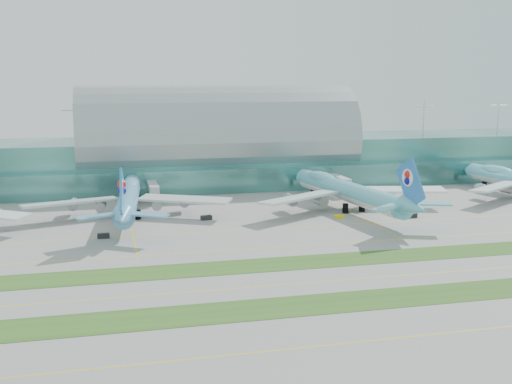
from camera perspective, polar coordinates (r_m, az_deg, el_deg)
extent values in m
plane|color=gray|center=(163.04, 4.56, -6.44)|extent=(700.00, 700.00, 0.00)
cube|color=#3D7A75|center=(285.01, -3.54, 2.78)|extent=(340.00, 42.00, 20.00)
cube|color=#3D7A75|center=(262.37, -2.61, 1.05)|extent=(340.00, 8.00, 10.00)
ellipsoid|color=#9EA5A8|center=(283.91, -3.56, 4.79)|extent=(340.00, 46.20, 16.17)
cylinder|color=white|center=(283.27, -3.58, 6.40)|extent=(0.80, 0.80, 16.00)
cube|color=#B2B7B7|center=(247.47, -9.19, 0.49)|extent=(3.50, 22.00, 3.00)
cylinder|color=black|center=(238.27, -8.97, -0.73)|extent=(1.00, 1.00, 4.00)
cube|color=#B2B7B7|center=(263.76, 7.28, 1.14)|extent=(3.50, 22.00, 3.00)
cylinder|color=black|center=(255.15, 8.05, 0.02)|extent=(1.00, 1.00, 4.00)
cube|color=#B2B7B7|center=(298.58, 20.87, 1.60)|extent=(3.50, 22.00, 3.00)
cube|color=#2D591E|center=(138.03, 8.22, -9.61)|extent=(420.00, 12.00, 0.08)
cube|color=#2D591E|center=(164.85, 4.35, -6.24)|extent=(420.00, 12.00, 0.08)
cube|color=yellow|center=(121.00, 11.80, -12.66)|extent=(420.00, 0.35, 0.01)
cube|color=yellow|center=(150.41, 6.23, -7.90)|extent=(420.00, 0.35, 0.01)
cube|color=yellow|center=(179.57, 2.78, -4.85)|extent=(420.00, 0.35, 0.01)
cube|color=yellow|center=(200.13, 1.01, -3.27)|extent=(420.00, 0.35, 0.01)
cylinder|color=#5CA0CB|center=(219.82, -11.26, -0.56)|extent=(12.22, 64.94, 6.46)
ellipsoid|color=#5CA0CB|center=(237.32, -11.08, 0.67)|extent=(7.87, 20.12, 4.60)
cone|color=#5CA0CB|center=(254.09, -10.90, 0.89)|extent=(6.90, 5.77, 6.46)
cone|color=#5CA0CB|center=(183.87, -11.81, -2.27)|extent=(6.95, 9.89, 6.14)
cube|color=silver|center=(219.64, -16.18, -0.89)|extent=(32.20, 16.58, 1.27)
cylinder|color=gray|center=(224.95, -14.78, -1.13)|extent=(4.04, 6.03, 3.54)
cube|color=silver|center=(217.68, -6.35, -0.64)|extent=(31.41, 21.25, 1.27)
cylinder|color=gray|center=(223.51, -7.59, -0.95)|extent=(4.04, 6.03, 3.54)
cube|color=#2D85C8|center=(184.64, -11.85, -0.14)|extent=(1.85, 13.70, 15.03)
cylinder|color=silver|center=(185.40, -11.84, 0.39)|extent=(1.38, 5.07, 5.00)
cylinder|color=black|center=(244.81, -10.96, -0.60)|extent=(1.88, 1.88, 3.13)
cylinder|color=black|center=(216.86, -12.10, -2.03)|extent=(1.88, 1.88, 3.13)
cylinder|color=black|center=(216.53, -10.45, -1.99)|extent=(1.88, 1.88, 3.13)
cylinder|color=#5BB7C8|center=(229.16, 8.14, 0.07)|extent=(17.36, 69.05, 6.88)
ellipsoid|color=#5BB7C8|center=(245.40, 5.88, 1.24)|extent=(9.67, 21.67, 4.90)
cone|color=#5BB7C8|center=(261.31, 4.03, 1.39)|extent=(7.65, 6.54, 6.88)
cone|color=#5BB7C8|center=(197.07, 13.87, -1.37)|extent=(7.99, 10.87, 6.54)
cube|color=white|center=(217.94, 3.90, -0.48)|extent=(32.87, 24.24, 1.36)
cylinder|color=gray|center=(225.83, 4.36, -0.72)|extent=(4.67, 6.61, 3.77)
cube|color=white|center=(238.10, 12.56, 0.20)|extent=(34.32, 15.72, 1.36)
cylinder|color=gray|center=(240.61, 10.75, -0.19)|extent=(4.67, 6.61, 3.77)
cube|color=blue|center=(197.59, 13.58, 0.73)|extent=(2.90, 14.52, 16.00)
cylinder|color=white|center=(198.22, 13.41, 1.25)|extent=(1.80, 5.42, 5.33)
cylinder|color=black|center=(252.55, 5.11, -0.11)|extent=(2.00, 2.00, 3.33)
cylinder|color=black|center=(224.69, 7.95, -1.45)|extent=(2.00, 2.00, 3.33)
cylinder|color=black|center=(228.08, 9.39, -1.31)|extent=(2.00, 2.00, 3.33)
ellipsoid|color=#66CBE2|center=(284.42, 20.59, 1.76)|extent=(9.41, 20.48, 4.62)
cone|color=#66CBE2|center=(296.83, 18.34, 1.88)|extent=(7.28, 6.25, 6.49)
cube|color=white|center=(257.38, 20.63, 0.44)|extent=(30.83, 23.21, 1.28)
cylinder|color=gray|center=(264.97, 20.49, 0.23)|extent=(4.48, 6.27, 3.56)
cylinder|color=black|center=(290.02, 19.62, 0.65)|extent=(1.88, 1.88, 3.14)
cube|color=black|center=(193.47, -13.41, -3.80)|extent=(3.54, 1.62, 1.47)
cube|color=black|center=(212.91, -4.44, -2.29)|extent=(3.92, 2.57, 1.41)
cube|color=yellow|center=(216.30, 7.45, -2.18)|extent=(3.22, 1.43, 1.20)
cube|color=black|center=(222.11, 13.64, -1.99)|extent=(4.02, 2.61, 1.73)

